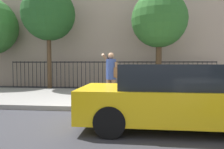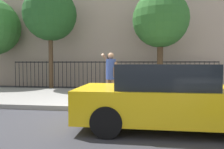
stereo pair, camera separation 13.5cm
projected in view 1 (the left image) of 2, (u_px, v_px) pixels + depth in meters
The scene contains 9 objects.
ground_plane at pixel (85, 112), 6.30m from camera, with size 60.00×60.00×0.00m, color #333338.
sidewalk at pixel (98, 97), 8.48m from camera, with size 28.00×4.40×0.15m, color gray.
building_facade at pixel (114, 14), 14.47m from camera, with size 28.00×4.00×9.85m, color tan.
iron_fence at pixel (109, 71), 12.10m from camera, with size 12.03×0.04×1.60m.
taxi_yellow at pixel (171, 97), 4.71m from camera, with size 4.20×1.86×1.45m.
pedestrian_on_phone at pixel (112, 73), 7.14m from camera, with size 0.72×0.57×1.69m.
street_bench at pixel (165, 82), 9.19m from camera, with size 1.60×0.45×0.95m.
street_tree_near at pixel (159, 20), 10.53m from camera, with size 2.84×2.84×5.12m.
street_tree_far at pixel (49, 14), 11.08m from camera, with size 2.84×2.84×5.54m.
Camera 1 is at (1.51, -6.10, 1.47)m, focal length 33.17 mm.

